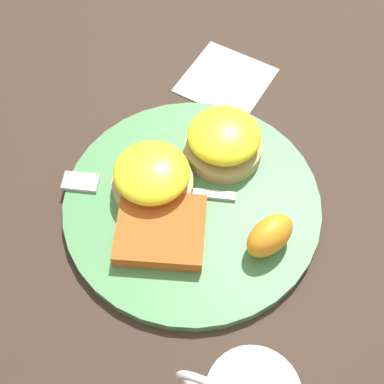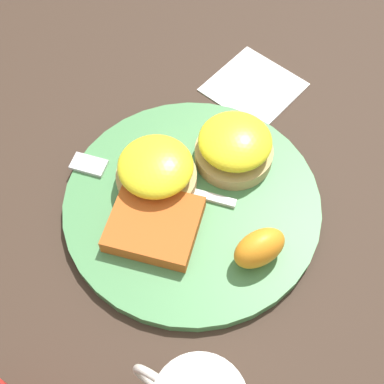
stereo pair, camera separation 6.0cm
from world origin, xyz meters
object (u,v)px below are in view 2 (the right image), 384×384
fork (141,179)px  hashbrown_patty (154,224)px  sandwich_benedict_left (235,146)px  orange_wedge (259,248)px  sandwich_benedict_right (156,171)px

fork → hashbrown_patty: bearing=137.4°
sandwich_benedict_left → orange_wedge: size_ratio=1.57×
sandwich_benedict_right → fork: sandwich_benedict_right is taller
orange_wedge → sandwich_benedict_right: bearing=-9.1°
fork → orange_wedge: bearing=174.2°
sandwich_benedict_left → hashbrown_patty: bearing=77.7°
sandwich_benedict_right → orange_wedge: 0.15m
hashbrown_patty → orange_wedge: bearing=-165.8°
fork → sandwich_benedict_left: bearing=-132.8°
hashbrown_patty → fork: 0.07m
fork → sandwich_benedict_right: bearing=-159.8°
sandwich_benedict_right → hashbrown_patty: (-0.03, 0.05, -0.01)m
sandwich_benedict_left → sandwich_benedict_right: bearing=52.5°
hashbrown_patty → orange_wedge: (-0.11, -0.03, 0.01)m
sandwich_benedict_right → orange_wedge: bearing=170.9°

